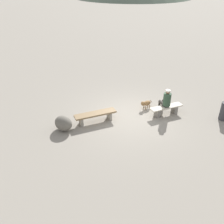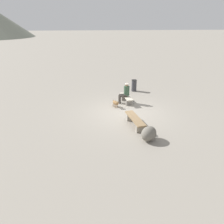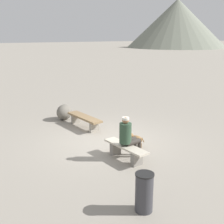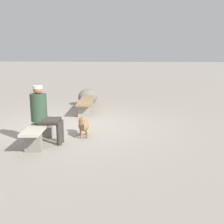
% 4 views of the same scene
% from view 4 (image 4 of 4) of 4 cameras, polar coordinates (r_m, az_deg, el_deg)
% --- Properties ---
extents(ground, '(210.00, 210.00, 0.06)m').
position_cam_4_polar(ground, '(7.33, -8.15, -3.25)').
color(ground, gray).
extents(bench_left, '(1.93, 0.74, 0.46)m').
position_cam_4_polar(bench_left, '(8.94, -5.73, 2.00)').
color(bench_left, gray).
rests_on(bench_left, ground).
extents(bench_right, '(1.64, 0.64, 0.44)m').
position_cam_4_polar(bench_right, '(5.93, -15.62, -4.00)').
color(bench_right, gray).
rests_on(bench_right, ground).
extents(seated_person, '(0.39, 0.69, 1.30)m').
position_cam_4_polar(seated_person, '(5.82, -14.99, 0.27)').
color(seated_person, '#2D4733').
rests_on(seated_person, ground).
extents(dog, '(0.64, 0.38, 0.43)m').
position_cam_4_polar(dog, '(6.30, -6.31, -2.80)').
color(dog, olive).
rests_on(dog, ground).
extents(boulder, '(1.01, 1.01, 0.66)m').
position_cam_4_polar(boulder, '(10.39, -5.34, 3.32)').
color(boulder, '#6B665B').
rests_on(boulder, ground).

